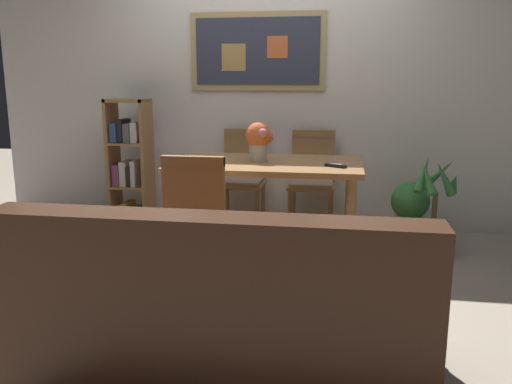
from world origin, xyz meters
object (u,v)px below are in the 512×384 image
(dining_chair_far_right, at_px, (312,173))
(leather_couch, at_px, (222,315))
(dining_table, at_px, (267,175))
(dining_chair_far_left, at_px, (243,171))
(bookshelf, at_px, (130,169))
(tv_remote, at_px, (336,166))
(dining_chair_near_left, at_px, (199,213))
(potted_palm, at_px, (434,215))
(flower_vase, at_px, (259,139))
(potted_ivy, at_px, (410,207))

(dining_chair_far_right, distance_m, leather_couch, 2.50)
(dining_table, bearing_deg, dining_chair_far_left, 113.27)
(dining_chair_far_left, height_order, leather_couch, dining_chair_far_left)
(bookshelf, relative_size, tv_remote, 7.57)
(dining_chair_far_right, xyz_separation_m, dining_chair_near_left, (-0.61, -1.55, 0.00))
(dining_table, xyz_separation_m, leather_couch, (0.04, -1.72, -0.33))
(dining_chair_far_left, bearing_deg, potted_palm, -16.10)
(leather_couch, bearing_deg, flower_vase, 93.69)
(dining_chair_far_left, height_order, potted_ivy, dining_chair_far_left)
(bookshelf, xyz_separation_m, potted_ivy, (2.49, 0.02, -0.27))
(dining_chair_near_left, height_order, potted_palm, dining_chair_near_left)
(dining_chair_far_left, relative_size, flower_vase, 3.11)
(potted_palm, bearing_deg, leather_couch, -121.45)
(potted_palm, height_order, tv_remote, potted_palm)
(potted_palm, bearing_deg, dining_chair_far_left, 163.90)
(dining_table, relative_size, bookshelf, 1.18)
(tv_remote, bearing_deg, bookshelf, 156.59)
(dining_chair_near_left, distance_m, bookshelf, 1.77)
(dining_table, bearing_deg, leather_couch, -88.62)
(tv_remote, bearing_deg, flower_vase, 161.46)
(dining_chair_far_right, height_order, flower_vase, flower_vase)
(dining_chair_far_left, height_order, potted_palm, dining_chair_far_left)
(dining_chair_far_left, bearing_deg, potted_ivy, -4.19)
(dining_table, distance_m, dining_chair_far_left, 0.84)
(potted_palm, xyz_separation_m, flower_vase, (-1.35, -0.27, 0.60))
(dining_chair_far_right, relative_size, potted_ivy, 1.77)
(dining_chair_far_left, xyz_separation_m, potted_palm, (1.60, -0.46, -0.22))
(potted_ivy, bearing_deg, flower_vase, -152.49)
(potted_ivy, bearing_deg, dining_chair_far_left, 175.81)
(dining_chair_far_left, xyz_separation_m, flower_vase, (0.26, -0.74, 0.38))
(dining_chair_near_left, relative_size, potted_ivy, 1.77)
(dining_chair_near_left, bearing_deg, dining_chair_far_right, 68.36)
(bookshelf, bearing_deg, dining_table, -25.28)
(potted_ivy, relative_size, tv_remote, 3.30)
(leather_couch, bearing_deg, dining_chair_far_left, 98.47)
(potted_ivy, distance_m, tv_remote, 1.14)
(dining_chair_far_right, xyz_separation_m, dining_chair_far_left, (-0.62, 0.00, 0.00))
(dining_chair_far_left, height_order, tv_remote, dining_chair_far_left)
(bookshelf, bearing_deg, dining_chair_far_right, 4.11)
(dining_chair_far_right, bearing_deg, dining_chair_near_left, -111.64)
(tv_remote, bearing_deg, potted_ivy, 52.64)
(leather_couch, distance_m, tv_remote, 1.68)
(dining_chair_near_left, xyz_separation_m, leather_couch, (0.36, -0.93, -0.22))
(dining_chair_near_left, bearing_deg, dining_chair_far_left, 90.34)
(dining_chair_near_left, relative_size, potted_palm, 1.16)
(dining_chair_far_right, xyz_separation_m, leather_couch, (-0.25, -2.48, -0.22))
(bookshelf, distance_m, tv_remote, 2.04)
(leather_couch, xyz_separation_m, tv_remote, (0.47, 1.55, 0.45))
(dining_chair_near_left, height_order, potted_ivy, dining_chair_near_left)
(leather_couch, distance_m, potted_ivy, 2.61)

